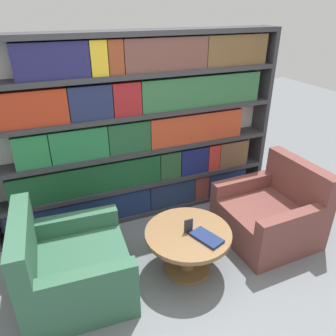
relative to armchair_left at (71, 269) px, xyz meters
name	(u,v)px	position (x,y,z in m)	size (l,w,h in m)	color
ground_plane	(187,283)	(0.94, -0.29, -0.27)	(14.00, 14.00, 0.00)	slate
bookshelf	(140,133)	(0.96, 0.98, 0.73)	(3.19, 0.30, 2.03)	silver
armchair_left	(71,269)	(0.00, 0.00, 0.00)	(0.91, 0.92, 0.82)	#336047
armchair_right	(271,214)	(2.05, 0.00, 0.00)	(0.89, 0.90, 0.82)	brown
coffee_table	(188,243)	(1.03, -0.12, 0.04)	(0.78, 0.78, 0.44)	brown
table_sign	(188,227)	(1.03, -0.12, 0.22)	(0.08, 0.06, 0.13)	black
stray_book	(207,238)	(1.13, -0.27, 0.18)	(0.24, 0.31, 0.03)	navy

